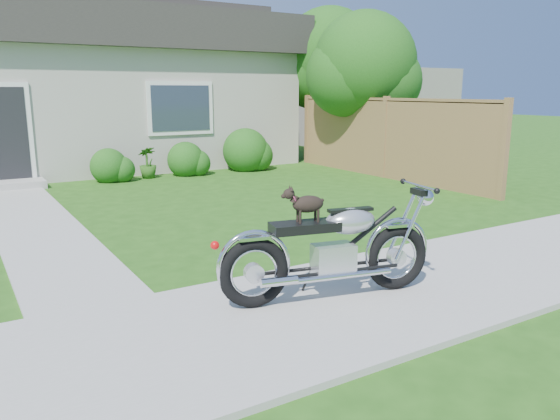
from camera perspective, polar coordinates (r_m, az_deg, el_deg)
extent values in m
plane|color=#235114|center=(5.11, 1.03, -10.97)|extent=(80.00, 80.00, 0.00)
cube|color=#9E9B93|center=(5.10, 1.03, -10.77)|extent=(24.00, 2.20, 0.04)
cube|color=#9E9B93|center=(9.23, -24.28, -1.31)|extent=(1.20, 8.00, 0.03)
cube|color=#B9B2A7|center=(16.16, -22.75, 9.57)|extent=(12.00, 6.00, 3.00)
cube|color=#2D2B28|center=(16.22, -23.36, 16.63)|extent=(12.60, 6.60, 1.00)
cube|color=#2D2B28|center=(16.30, -23.58, 19.07)|extent=(12.60, 2.00, 0.60)
cube|color=black|center=(13.00, -27.01, 6.74)|extent=(1.00, 0.06, 2.10)
cube|color=#9E9B93|center=(12.76, -26.46, 2.31)|extent=(1.40, 0.70, 0.16)
cube|color=#2D3847|center=(13.87, -10.34, 10.43)|extent=(1.70, 0.05, 1.30)
cube|color=brown|center=(13.16, 10.91, 7.25)|extent=(0.08, 6.50, 1.80)
cube|color=brown|center=(15.71, 2.87, 8.44)|extent=(0.12, 0.12, 1.90)
cube|color=brown|center=(13.16, 10.92, 7.47)|extent=(0.12, 0.12, 1.90)
cube|color=brown|center=(10.98, 22.41, 5.84)|extent=(0.12, 0.12, 1.90)
cube|color=brown|center=(13.11, 11.08, 11.26)|extent=(0.08, 6.50, 0.08)
cylinder|color=#3D2B1C|center=(14.50, 8.62, 8.54)|extent=(0.28, 0.28, 2.18)
sphere|color=#205416|center=(14.48, 8.83, 14.91)|extent=(2.61, 2.61, 2.61)
sphere|color=#205416|center=(14.51, 10.80, 13.11)|extent=(1.92, 1.92, 1.92)
cylinder|color=#3D2B1C|center=(16.59, 5.05, 9.47)|extent=(0.28, 0.28, 2.40)
sphere|color=#205416|center=(16.60, 5.16, 15.60)|extent=(2.88, 2.88, 2.88)
sphere|color=#205416|center=(16.58, 6.91, 13.91)|extent=(2.11, 2.11, 2.11)
sphere|color=#205416|center=(12.93, -17.46, 4.37)|extent=(0.82, 0.82, 0.82)
sphere|color=#205416|center=(14.16, -3.62, 6.17)|extent=(1.17, 1.17, 1.17)
sphere|color=#205416|center=(13.49, -9.83, 5.18)|extent=(0.88, 0.88, 0.88)
imported|color=#2A5A18|center=(13.23, -13.66, 4.83)|extent=(0.51, 0.51, 0.74)
torus|color=black|center=(5.65, 12.07, -4.86)|extent=(0.68, 0.25, 0.67)
torus|color=black|center=(5.07, -2.74, -6.60)|extent=(0.68, 0.25, 0.67)
cube|color=#BABBBF|center=(5.32, 5.59, -5.16)|extent=(0.44, 0.32, 0.30)
ellipsoid|color=#BABBBF|center=(5.30, 7.34, -1.14)|extent=(0.56, 0.39, 0.26)
cube|color=black|center=(5.11, 2.60, -1.76)|extent=(0.69, 0.39, 0.09)
cube|color=silver|center=(5.56, 12.23, -1.51)|extent=(0.32, 0.20, 0.03)
cube|color=silver|center=(4.97, -2.78, -2.89)|extent=(0.32, 0.20, 0.03)
cylinder|color=silver|center=(5.60, 14.34, 2.45)|extent=(0.16, 0.59, 0.03)
sphere|color=silver|center=(5.67, 14.95, 1.30)|extent=(0.20, 0.20, 0.17)
cylinder|color=silver|center=(5.25, 6.14, -6.91)|extent=(1.09, 0.30, 0.06)
ellipsoid|color=black|center=(5.08, 2.94, 0.63)|extent=(0.33, 0.21, 0.16)
sphere|color=black|center=(4.99, 0.94, 1.70)|extent=(0.12, 0.12, 0.10)
cylinder|color=black|center=(5.10, 1.84, -0.55)|extent=(0.03, 0.03, 0.13)
cylinder|color=black|center=(5.03, 2.13, -0.72)|extent=(0.03, 0.03, 0.13)
cylinder|color=black|center=(5.17, 3.71, -0.40)|extent=(0.03, 0.03, 0.13)
cylinder|color=black|center=(5.10, 4.02, -0.57)|extent=(0.03, 0.03, 0.13)
torus|color=#A32B57|center=(5.01, 1.42, 1.22)|extent=(0.06, 0.09, 0.08)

